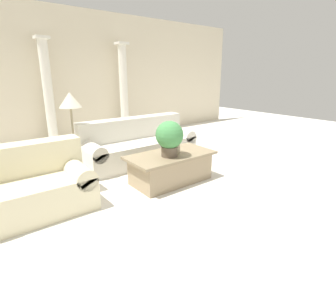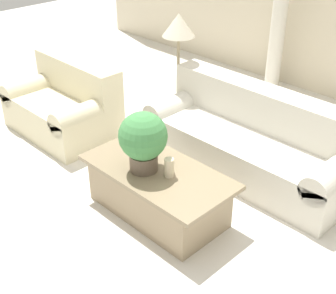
# 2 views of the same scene
# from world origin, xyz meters

# --- Properties ---
(ground_plane) EXTENTS (16.00, 16.00, 0.00)m
(ground_plane) POSITION_xyz_m (0.00, 0.00, 0.00)
(ground_plane) COLOR silver
(sofa_long) EXTENTS (2.27, 0.85, 0.85)m
(sofa_long) POSITION_xyz_m (0.01, 0.87, 0.33)
(sofa_long) COLOR beige
(sofa_long) RESTS_ON ground_plane
(loveseat) EXTENTS (1.36, 0.85, 0.85)m
(loveseat) POSITION_xyz_m (-2.08, -0.01, 0.34)
(loveseat) COLOR beige
(loveseat) RESTS_ON ground_plane
(coffee_table) EXTENTS (1.41, 0.72, 0.47)m
(coffee_table) POSITION_xyz_m (-0.12, -0.34, 0.24)
(coffee_table) COLOR #998466
(coffee_table) RESTS_ON ground_plane
(potted_plant) EXTENTS (0.43, 0.43, 0.55)m
(potted_plant) POSITION_xyz_m (-0.21, -0.42, 0.78)
(potted_plant) COLOR brown
(potted_plant) RESTS_ON coffee_table
(pillar_candle) EXTENTS (0.09, 0.09, 0.17)m
(pillar_candle) POSITION_xyz_m (0.02, -0.33, 0.56)
(pillar_candle) COLOR beige
(pillar_candle) RESTS_ON coffee_table
(floor_lamp) EXTENTS (0.37, 0.37, 1.41)m
(floor_lamp) POSITION_xyz_m (-1.19, 1.02, 1.21)
(floor_lamp) COLOR gray
(floor_lamp) RESTS_ON ground_plane
(column_left) EXTENTS (0.29, 0.29, 2.46)m
(column_left) POSITION_xyz_m (-1.07, 2.88, 1.26)
(column_left) COLOR silver
(column_left) RESTS_ON ground_plane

